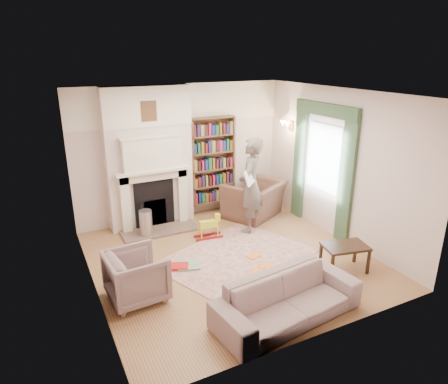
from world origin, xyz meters
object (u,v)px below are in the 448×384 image
rocking_horse (208,227)px  paraffin_heater (146,224)px  armchair_left (137,276)px  coffee_table (344,258)px  bookcase (212,161)px  sofa (288,299)px  armchair_reading (254,199)px  man_reading (251,186)px

rocking_horse → paraffin_heater: bearing=158.9°
armchair_left → coffee_table: (3.22, -0.73, -0.14)m
bookcase → paraffin_heater: (-1.70, -0.62, -0.90)m
sofa → coffee_table: sofa is taller
armchair_reading → rocking_horse: (-1.34, -0.56, -0.15)m
armchair_left → sofa: 2.14m
man_reading → paraffin_heater: 2.14m
armchair_reading → armchair_left: armchair_reading is taller
armchair_left → coffee_table: size_ratio=1.15×
coffee_table → rocking_horse: 2.56m
bookcase → man_reading: 1.28m
rocking_horse → coffee_table: bearing=-47.0°
coffee_table → armchair_reading: bearing=105.6°
rocking_horse → man_reading: bearing=4.9°
sofa → rocking_horse: bearing=81.6°
coffee_table → rocking_horse: bearing=137.9°
armchair_reading → paraffin_heater: size_ratio=2.16×
paraffin_heater → armchair_reading: bearing=-0.3°
armchair_reading → paraffin_heater: (-2.39, 0.01, -0.11)m
armchair_left → paraffin_heater: bearing=-23.6°
armchair_reading → man_reading: (-0.45, -0.60, 0.56)m
armchair_reading → bookcase: bearing=-70.7°
man_reading → coffee_table: (0.59, -2.04, -0.72)m
coffee_table → bookcase: bearing=116.8°
coffee_table → paraffin_heater: (-2.53, 2.66, 0.05)m
bookcase → armchair_reading: bearing=-42.7°
bookcase → paraffin_heater: size_ratio=3.36×
paraffin_heater → sofa: bearing=-73.4°
sofa → coffee_table: bearing=14.8°
armchair_left → armchair_reading: bearing=-62.2°
bookcase → coffee_table: 3.52m
bookcase → sofa: (-0.72, -3.90, -0.88)m
paraffin_heater → rocking_horse: size_ratio=1.02×
bookcase → sofa: 4.06m
sofa → rocking_horse: sofa is taller
armchair_reading → rocking_horse: bearing=-5.3°
man_reading → rocking_horse: (-0.89, 0.04, -0.71)m
bookcase → paraffin_heater: bearing=-159.8°
man_reading → paraffin_heater: (-1.94, 0.61, -0.67)m
sofa → paraffin_heater: bearing=99.8°
armchair_reading → armchair_left: size_ratio=1.48×
armchair_left → coffee_table: armchair_left is taller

